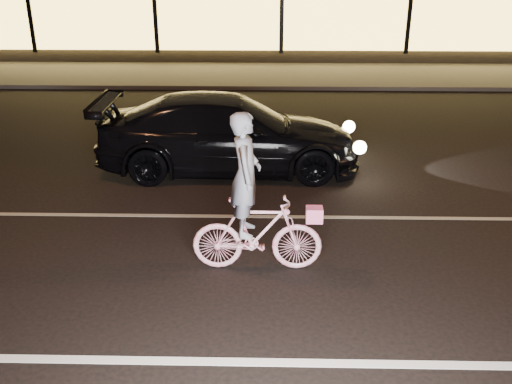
{
  "coord_description": "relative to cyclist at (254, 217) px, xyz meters",
  "views": [
    {
      "loc": [
        -0.44,
        -6.21,
        3.9
      ],
      "look_at": [
        -0.59,
        0.6,
        1.02
      ],
      "focal_mm": 40.0,
      "sensor_mm": 36.0,
      "label": 1
    }
  ],
  "objects": [
    {
      "name": "lane_stripe_far",
      "position": [
        0.61,
        1.6,
        -0.76
      ],
      "size": [
        60.0,
        0.1,
        0.01
      ],
      "primitive_type": "cube",
      "color": "gray",
      "rests_on": "ground"
    },
    {
      "name": "ground",
      "position": [
        0.61,
        -0.4,
        -0.76
      ],
      "size": [
        90.0,
        90.0,
        0.0
      ],
      "primitive_type": "plane",
      "color": "black",
      "rests_on": "ground"
    },
    {
      "name": "cyclist",
      "position": [
        0.0,
        0.0,
        0.0
      ],
      "size": [
        1.7,
        0.59,
        2.14
      ],
      "rotation": [
        0.0,
        0.0,
        1.57
      ],
      "color": "#D73565",
      "rests_on": "ground"
    },
    {
      "name": "sidewalk",
      "position": [
        0.61,
        12.6,
        -0.7
      ],
      "size": [
        30.0,
        4.0,
        0.12
      ],
      "primitive_type": "cube",
      "color": "#383533",
      "rests_on": "ground"
    },
    {
      "name": "lane_stripe_near",
      "position": [
        0.61,
        -1.9,
        -0.76
      ],
      "size": [
        60.0,
        0.12,
        0.01
      ],
      "primitive_type": "cube",
      "color": "silver",
      "rests_on": "ground"
    },
    {
      "name": "sedan",
      "position": [
        -0.57,
        3.76,
        -0.04
      ],
      "size": [
        5.0,
        2.11,
        1.44
      ],
      "rotation": [
        0.0,
        0.0,
        1.59
      ],
      "color": "black",
      "rests_on": "ground"
    }
  ]
}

